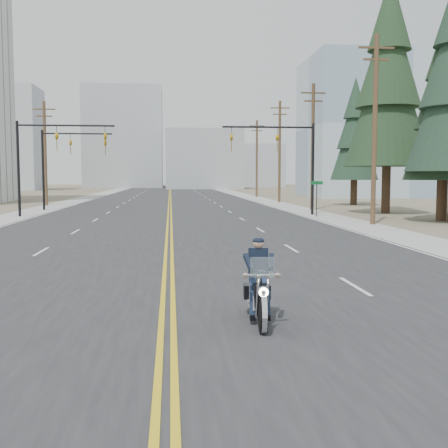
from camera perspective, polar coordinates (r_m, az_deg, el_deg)
ground_plane at (r=10.89m, az=-5.79°, el=-11.02°), size 400.00×400.00×0.00m
road at (r=80.53m, az=-5.50°, el=2.73°), size 20.00×200.00×0.01m
sidewalk_left at (r=81.36m, az=-13.64°, el=2.63°), size 3.00×200.00×0.01m
sidewalk_right at (r=81.33m, az=2.63°, el=2.76°), size 3.00×200.00×0.01m
traffic_mast_left at (r=43.48m, az=-17.61°, el=7.22°), size 7.10×0.26×7.00m
traffic_mast_right at (r=43.44m, az=6.43°, el=7.42°), size 7.10×0.26×7.00m
traffic_mast_far at (r=51.38m, az=-16.09°, el=6.79°), size 6.10×0.26×7.00m
street_sign at (r=41.89m, az=9.40°, el=3.19°), size 0.90×0.06×2.62m
utility_pole_b at (r=35.83m, az=15.06°, el=9.51°), size 2.20×0.30×11.50m
utility_pole_c at (r=50.11m, az=9.00°, el=7.96°), size 2.20×0.30×11.00m
utility_pole_d at (r=64.75m, az=5.67°, el=7.50°), size 2.20×0.30×11.50m
utility_pole_e at (r=81.47m, az=3.35°, el=6.79°), size 2.20×0.30×11.00m
utility_pole_left at (r=59.87m, az=-17.71°, el=7.03°), size 2.20×0.30×10.50m
glass_building at (r=86.86m, az=16.36°, el=9.31°), size 24.00×16.00×20.00m
haze_bldg_a at (r=130.53m, az=-21.24°, el=8.06°), size 14.00×12.00×22.00m
haze_bldg_b at (r=135.77m, az=-2.11°, el=6.56°), size 18.00×14.00×14.00m
haze_bldg_c at (r=127.06m, az=12.99°, el=7.46°), size 16.00×12.00×18.00m
haze_bldg_d at (r=151.29m, az=-10.12°, el=8.59°), size 20.00×15.00×26.00m
haze_bldg_e at (r=162.43m, az=3.40°, el=5.92°), size 14.00×14.00×12.00m
motorcyclist at (r=11.43m, az=3.62°, el=-5.81°), size 1.10×2.26×1.72m
conifer_mid at (r=40.43m, az=21.53°, el=11.46°), size 5.13×5.13×13.69m
conifer_tall at (r=47.76m, az=16.39°, el=14.19°), size 6.82×6.82×18.94m
conifer_far at (r=60.02m, az=13.16°, el=9.07°), size 4.89×4.89×13.09m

